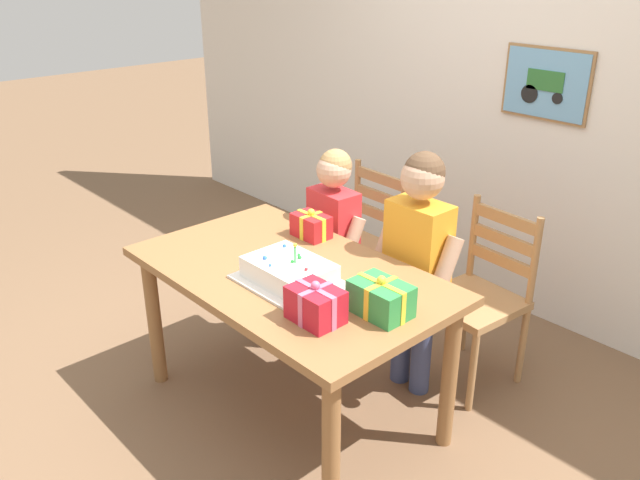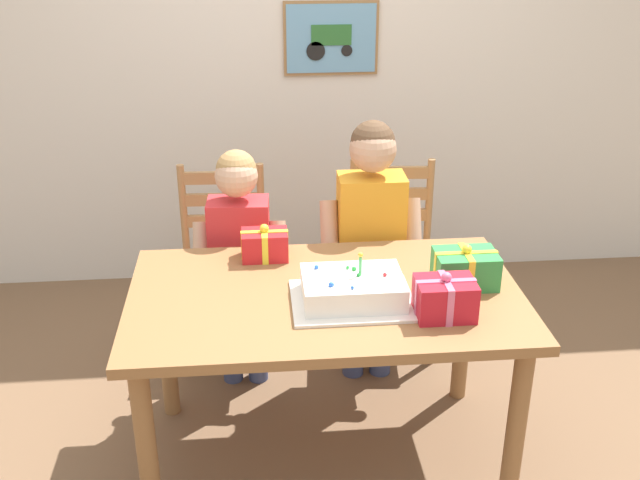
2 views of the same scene
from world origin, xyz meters
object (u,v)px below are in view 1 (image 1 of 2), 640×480
object	(u,v)px
gift_box_beside_cake	(316,305)
child_older	(417,252)
gift_box_red_large	(381,298)
child_younger	(333,230)
birthday_cake	(289,273)
dining_table	(290,290)
chair_right	(479,296)
chair_left	(360,246)
gift_box_corner_small	(311,226)

from	to	relation	value
gift_box_beside_cake	child_older	world-z (taller)	child_older
gift_box_red_large	child_younger	distance (m)	1.02
child_older	birthday_cake	bearing A→B (deg)	-104.41
gift_box_beside_cake	child_younger	distance (m)	1.06
birthday_cake	gift_box_red_large	bearing A→B (deg)	12.44
dining_table	chair_right	xyz separation A→B (m)	(0.42, 0.88, -0.19)
child_younger	gift_box_red_large	bearing A→B (deg)	-33.04
dining_table	chair_left	xyz separation A→B (m)	(-0.41, 0.88, -0.19)
chair_left	child_older	xyz separation A→B (m)	(0.67, -0.31, 0.29)
birthday_cake	child_older	bearing A→B (deg)	75.59
gift_box_red_large	gift_box_beside_cake	bearing A→B (deg)	-120.85
chair_left	chair_right	world-z (taller)	same
gift_box_red_large	chair_left	xyz separation A→B (m)	(-0.94, 0.86, -0.36)
chair_right	chair_left	bearing A→B (deg)	179.99
chair_right	child_younger	distance (m)	0.83
dining_table	gift_box_corner_small	distance (m)	0.42
chair_left	chair_right	distance (m)	0.83
birthday_cake	gift_box_red_large	size ratio (longest dim) A/B	1.86
gift_box_corner_small	child_older	size ratio (longest dim) A/B	0.15
gift_box_corner_small	chair_left	distance (m)	0.69
dining_table	gift_box_red_large	size ratio (longest dim) A/B	6.16
gift_box_red_large	gift_box_beside_cake	distance (m)	0.26
gift_box_beside_cake	chair_right	distance (m)	1.14
dining_table	birthday_cake	xyz separation A→B (m)	(0.09, -0.08, 0.15)
dining_table	child_older	xyz separation A→B (m)	(0.26, 0.57, 0.10)
gift_box_beside_cake	child_younger	world-z (taller)	child_younger
chair_left	gift_box_red_large	bearing A→B (deg)	-42.46
dining_table	child_younger	xyz separation A→B (m)	(-0.32, 0.57, 0.03)
gift_box_red_large	gift_box_beside_cake	world-z (taller)	gift_box_beside_cake
dining_table	gift_box_beside_cake	world-z (taller)	gift_box_beside_cake
dining_table	chair_left	distance (m)	0.99
birthday_cake	gift_box_beside_cake	xyz separation A→B (m)	(0.31, -0.12, 0.02)
birthday_cake	chair_left	size ratio (longest dim) A/B	0.48
dining_table	child_younger	bearing A→B (deg)	119.32
gift_box_red_large	child_younger	bearing A→B (deg)	146.96
chair_left	child_younger	size ratio (longest dim) A/B	0.81
chair_right	child_older	size ratio (longest dim) A/B	0.74
gift_box_corner_small	child_older	distance (m)	0.54
child_older	dining_table	bearing A→B (deg)	-114.20
gift_box_red_large	chair_left	distance (m)	1.32
gift_box_red_large	child_older	distance (m)	0.62
gift_box_beside_cake	chair_left	world-z (taller)	gift_box_beside_cake
birthday_cake	chair_right	xyz separation A→B (m)	(0.33, 0.96, -0.34)
gift_box_beside_cake	chair_left	bearing A→B (deg)	126.78
chair_left	chair_right	size ratio (longest dim) A/B	1.00
dining_table	child_older	distance (m)	0.63
gift_box_red_large	chair_right	size ratio (longest dim) A/B	0.26
chair_left	child_older	world-z (taller)	child_older
birthday_cake	child_older	size ratio (longest dim) A/B	0.35
chair_right	gift_box_corner_small	bearing A→B (deg)	-138.45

